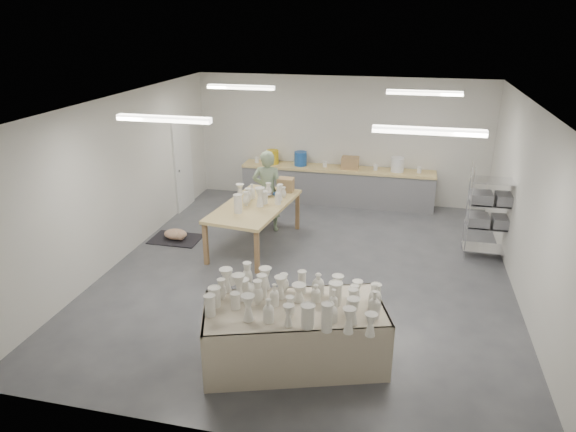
% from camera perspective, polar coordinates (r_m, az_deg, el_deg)
% --- Properties ---
extents(room, '(8.00, 8.02, 3.00)m').
position_cam_1_polar(room, '(8.64, 1.76, 6.39)').
color(room, '#424449').
rests_on(room, ground).
extents(back_counter, '(4.60, 0.60, 1.24)m').
position_cam_1_polar(back_counter, '(12.47, 5.39, 3.53)').
color(back_counter, tan).
rests_on(back_counter, ground).
extents(wire_shelf, '(0.88, 0.48, 1.80)m').
position_cam_1_polar(wire_shelf, '(10.22, 21.72, 0.55)').
color(wire_shelf, silver).
rests_on(wire_shelf, ground).
extents(drying_table, '(2.55, 1.81, 1.19)m').
position_cam_1_polar(drying_table, '(6.83, 0.72, -12.59)').
color(drying_table, olive).
rests_on(drying_table, ground).
extents(work_table, '(1.43, 2.44, 1.25)m').
position_cam_1_polar(work_table, '(10.08, -3.29, 1.52)').
color(work_table, tan).
rests_on(work_table, ground).
extents(rug, '(1.00, 0.70, 0.02)m').
position_cam_1_polar(rug, '(10.79, -12.35, -2.51)').
color(rug, black).
rests_on(rug, ground).
extents(cat, '(0.53, 0.41, 0.21)m').
position_cam_1_polar(cat, '(10.72, -12.32, -1.99)').
color(cat, white).
rests_on(cat, rug).
extents(potter, '(0.68, 0.49, 1.74)m').
position_cam_1_polar(potter, '(10.74, -2.29, 2.79)').
color(potter, gray).
rests_on(potter, ground).
extents(red_stool, '(0.48, 0.48, 0.35)m').
position_cam_1_polar(red_stool, '(11.17, -1.89, 0.51)').
color(red_stool, '#A71724').
rests_on(red_stool, ground).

